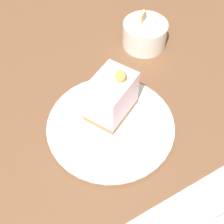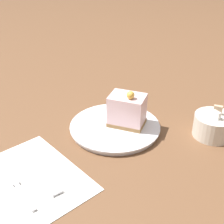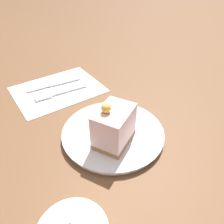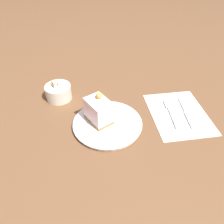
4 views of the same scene
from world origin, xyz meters
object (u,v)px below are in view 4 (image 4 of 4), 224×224
Objects in this scene: fork at (170,111)px; sugar_bowl at (59,92)px; plate at (108,124)px; cake_slice at (99,111)px; knife at (187,115)px.

fork is 1.58× the size of sugar_bowl.
sugar_bowl reaches higher than plate.
cake_slice is 0.67× the size of fork.
knife is at bearing -32.54° from sugar_bowl.
plate is 0.24m from sugar_bowl.
plate is 0.23m from fork.
plate is at bearing -165.38° from fork.
cake_slice reaches higher than plate.
plate reaches higher than knife.
plate is 1.41× the size of knife.
plate is 1.50× the size of fork.
cake_slice reaches higher than knife.
plate is at bearing -173.12° from knife.
sugar_bowl is at bearing 102.18° from cake_slice.
sugar_bowl reaches higher than fork.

